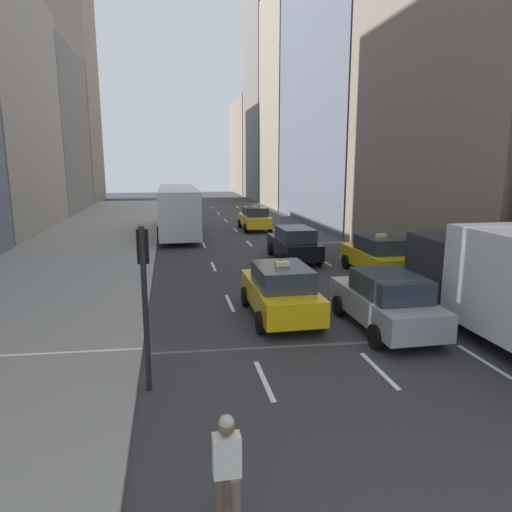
{
  "coord_description": "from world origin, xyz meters",
  "views": [
    {
      "loc": [
        -2.17,
        -1.4,
        4.83
      ],
      "look_at": [
        0.69,
        13.7,
        1.73
      ],
      "focal_mm": 32.0,
      "sensor_mm": 36.0,
      "label": 1
    }
  ],
  "objects_px": {
    "taxi_lead": "(280,291)",
    "traffic_light_pole": "(144,282)",
    "city_bus": "(178,209)",
    "taxi_second": "(255,218)",
    "sedan_silver_behind": "(294,243)",
    "sedan_black_near": "(386,301)",
    "taxi_third": "(378,255)",
    "skateboarder": "(227,470)"
  },
  "relations": [
    {
      "from": "sedan_silver_behind",
      "to": "city_bus",
      "type": "relative_size",
      "value": 0.39
    },
    {
      "from": "taxi_third",
      "to": "city_bus",
      "type": "height_order",
      "value": "city_bus"
    },
    {
      "from": "sedan_silver_behind",
      "to": "skateboarder",
      "type": "relative_size",
      "value": 2.62
    },
    {
      "from": "taxi_third",
      "to": "taxi_lead",
      "type": "bearing_deg",
      "value": -139.64
    },
    {
      "from": "sedan_silver_behind",
      "to": "taxi_third",
      "type": "bearing_deg",
      "value": -53.45
    },
    {
      "from": "taxi_lead",
      "to": "taxi_third",
      "type": "height_order",
      "value": "same"
    },
    {
      "from": "sedan_silver_behind",
      "to": "sedan_black_near",
      "type": "bearing_deg",
      "value": -90.0
    },
    {
      "from": "sedan_silver_behind",
      "to": "skateboarder",
      "type": "distance_m",
      "value": 17.85
    },
    {
      "from": "sedan_black_near",
      "to": "sedan_silver_behind",
      "type": "height_order",
      "value": "sedan_black_near"
    },
    {
      "from": "city_bus",
      "to": "skateboarder",
      "type": "bearing_deg",
      "value": -89.91
    },
    {
      "from": "taxi_second",
      "to": "city_bus",
      "type": "relative_size",
      "value": 0.38
    },
    {
      "from": "sedan_silver_behind",
      "to": "skateboarder",
      "type": "bearing_deg",
      "value": -108.18
    },
    {
      "from": "taxi_lead",
      "to": "traffic_light_pole",
      "type": "height_order",
      "value": "traffic_light_pole"
    },
    {
      "from": "sedan_black_near",
      "to": "sedan_silver_behind",
      "type": "relative_size",
      "value": 0.97
    },
    {
      "from": "taxi_second",
      "to": "city_bus",
      "type": "distance_m",
      "value": 5.76
    },
    {
      "from": "taxi_second",
      "to": "traffic_light_pole",
      "type": "xyz_separation_m",
      "value": [
        -6.75,
        -23.57,
        1.53
      ]
    },
    {
      "from": "taxi_lead",
      "to": "city_bus",
      "type": "xyz_separation_m",
      "value": [
        -2.81,
        18.54,
        0.91
      ]
    },
    {
      "from": "sedan_black_near",
      "to": "city_bus",
      "type": "distance_m",
      "value": 20.97
    },
    {
      "from": "taxi_lead",
      "to": "taxi_second",
      "type": "height_order",
      "value": "same"
    },
    {
      "from": "taxi_lead",
      "to": "sedan_silver_behind",
      "type": "relative_size",
      "value": 0.96
    },
    {
      "from": "taxi_lead",
      "to": "city_bus",
      "type": "bearing_deg",
      "value": 98.62
    },
    {
      "from": "taxi_third",
      "to": "skateboarder",
      "type": "bearing_deg",
      "value": -122.41
    },
    {
      "from": "sedan_silver_behind",
      "to": "city_bus",
      "type": "height_order",
      "value": "city_bus"
    },
    {
      "from": "traffic_light_pole",
      "to": "taxi_third",
      "type": "bearing_deg",
      "value": 42.75
    },
    {
      "from": "taxi_second",
      "to": "sedan_silver_behind",
      "type": "xyz_separation_m",
      "value": [
        0.0,
        -10.96,
        -0.01
      ]
    },
    {
      "from": "taxi_second",
      "to": "sedan_black_near",
      "type": "height_order",
      "value": "taxi_second"
    },
    {
      "from": "sedan_black_near",
      "to": "city_bus",
      "type": "height_order",
      "value": "city_bus"
    },
    {
      "from": "taxi_lead",
      "to": "taxi_third",
      "type": "relative_size",
      "value": 1.0
    },
    {
      "from": "traffic_light_pole",
      "to": "taxi_second",
      "type": "bearing_deg",
      "value": 74.02
    },
    {
      "from": "skateboarder",
      "to": "taxi_lead",
      "type": "bearing_deg",
      "value": 71.8
    },
    {
      "from": "taxi_lead",
      "to": "traffic_light_pole",
      "type": "bearing_deg",
      "value": -134.15
    },
    {
      "from": "taxi_lead",
      "to": "taxi_second",
      "type": "relative_size",
      "value": 1.0
    },
    {
      "from": "taxi_third",
      "to": "sedan_black_near",
      "type": "distance_m",
      "value": 6.99
    },
    {
      "from": "taxi_third",
      "to": "sedan_silver_behind",
      "type": "height_order",
      "value": "taxi_third"
    },
    {
      "from": "taxi_second",
      "to": "city_bus",
      "type": "xyz_separation_m",
      "value": [
        -5.61,
        -0.96,
        0.91
      ]
    },
    {
      "from": "taxi_second",
      "to": "skateboarder",
      "type": "xyz_separation_m",
      "value": [
        -5.57,
        -27.92,
        0.08
      ]
    },
    {
      "from": "taxi_third",
      "to": "skateboarder",
      "type": "relative_size",
      "value": 2.52
    },
    {
      "from": "sedan_black_near",
      "to": "skateboarder",
      "type": "height_order",
      "value": "skateboarder"
    },
    {
      "from": "sedan_black_near",
      "to": "traffic_light_pole",
      "type": "bearing_deg",
      "value": -160.21
    },
    {
      "from": "city_bus",
      "to": "traffic_light_pole",
      "type": "relative_size",
      "value": 3.23
    },
    {
      "from": "taxi_second",
      "to": "taxi_third",
      "type": "height_order",
      "value": "same"
    },
    {
      "from": "taxi_third",
      "to": "sedan_black_near",
      "type": "height_order",
      "value": "taxi_third"
    }
  ]
}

